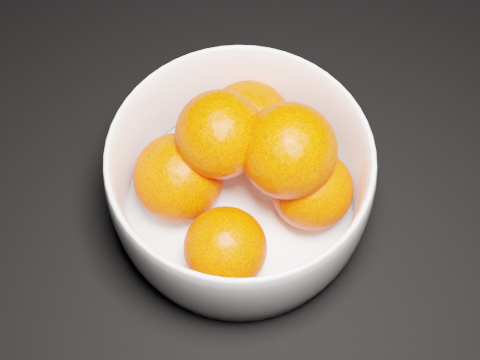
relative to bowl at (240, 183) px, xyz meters
name	(u,v)px	position (x,y,z in m)	size (l,w,h in m)	color
bowl	(240,183)	(0.00, 0.00, 0.00)	(0.20, 0.20, 0.10)	white
orange_pile	(244,166)	(0.01, 0.01, 0.01)	(0.16, 0.16, 0.11)	#FF3B00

